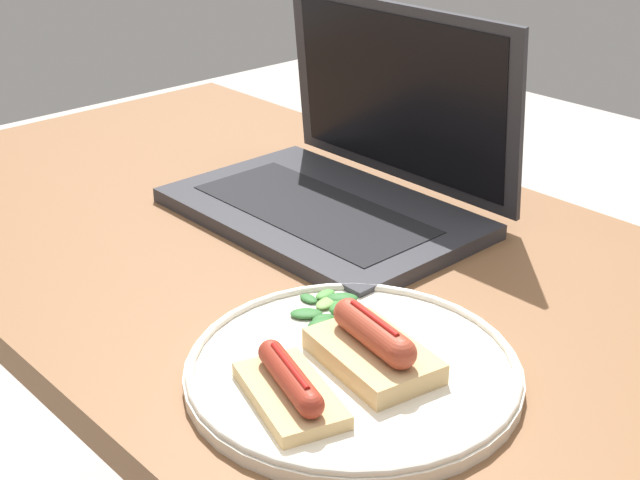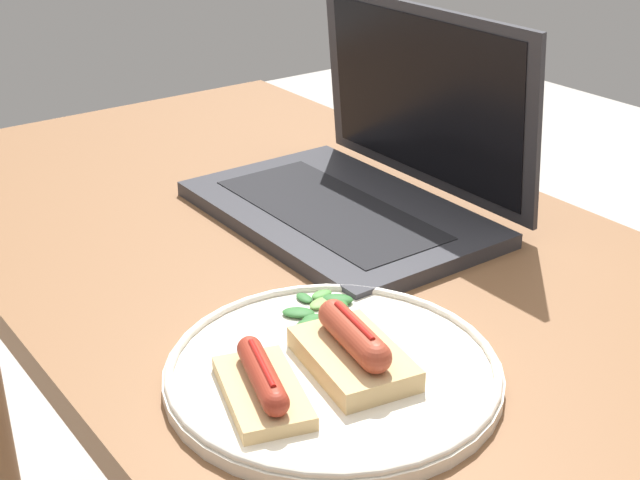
# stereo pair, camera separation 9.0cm
# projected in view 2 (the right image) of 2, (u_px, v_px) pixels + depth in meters

# --- Properties ---
(desk) EXTENTS (1.31, 0.68, 0.77)m
(desk) POSITION_uv_depth(u_px,v_px,m) (321.00, 330.00, 1.05)
(desk) COLOR brown
(desk) RESTS_ON ground_plane
(laptop) EXTENTS (0.37, 0.27, 0.25)m
(laptop) POSITION_uv_depth(u_px,v_px,m) (363.00, 179.00, 1.09)
(laptop) COLOR #2D2D33
(laptop) RESTS_ON desk
(plate) EXTENTS (0.30, 0.30, 0.02)m
(plate) POSITION_uv_depth(u_px,v_px,m) (333.00, 370.00, 0.78)
(plate) COLOR silver
(plate) RESTS_ON desk
(sausage_toast_left) EXTENTS (0.13, 0.09, 0.05)m
(sausage_toast_left) POSITION_uv_depth(u_px,v_px,m) (353.00, 350.00, 0.77)
(sausage_toast_left) COLOR tan
(sausage_toast_left) RESTS_ON plate
(sausage_toast_middle) EXTENTS (0.13, 0.09, 0.04)m
(sausage_toast_middle) POSITION_uv_depth(u_px,v_px,m) (262.00, 385.00, 0.73)
(sausage_toast_middle) COLOR tan
(sausage_toast_middle) RESTS_ON plate
(salad_pile) EXTENTS (0.07, 0.08, 0.01)m
(salad_pile) POSITION_uv_depth(u_px,v_px,m) (321.00, 309.00, 0.86)
(salad_pile) COLOR #2D662D
(salad_pile) RESTS_ON plate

